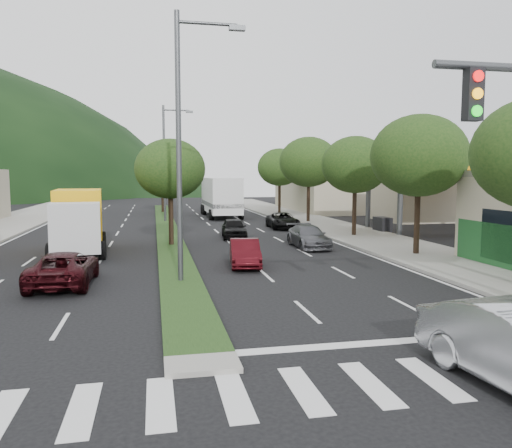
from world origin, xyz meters
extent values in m
plane|color=black|center=(0.00, 0.00, 0.00)|extent=(160.00, 160.00, 0.00)
cube|color=gray|center=(12.50, 25.00, 0.07)|extent=(5.00, 90.00, 0.15)
cube|color=#193413|center=(0.00, 28.00, 0.06)|extent=(1.60, 56.00, 0.12)
cube|color=silver|center=(0.00, -2.00, 0.01)|extent=(19.00, 2.20, 0.01)
cube|color=black|center=(5.40, -1.65, 5.70)|extent=(0.35, 0.25, 1.05)
cube|color=silver|center=(19.00, 22.00, 5.00)|extent=(12.00, 8.00, 0.50)
cube|color=orange|center=(19.00, 22.00, 4.65)|extent=(12.20, 8.20, 0.50)
cylinder|color=#47494C|center=(15.00, 19.50, 2.30)|extent=(0.36, 0.36, 4.60)
cylinder|color=#47494C|center=(23.00, 19.50, 2.30)|extent=(0.36, 0.36, 4.60)
cylinder|color=#47494C|center=(15.00, 24.50, 2.30)|extent=(0.36, 0.36, 4.60)
cylinder|color=#47494C|center=(23.00, 24.50, 2.30)|extent=(0.36, 0.36, 4.60)
cube|color=black|center=(15.00, 22.00, 0.55)|extent=(0.80, 1.60, 1.10)
cube|color=black|center=(23.00, 22.00, 0.55)|extent=(0.80, 1.60, 1.10)
cube|color=#B1A98D|center=(19.50, 44.00, 2.60)|extent=(10.00, 16.00, 5.20)
cylinder|color=black|center=(12.00, 12.00, 2.05)|extent=(0.28, 0.28, 3.81)
ellipsoid|color=#173210|center=(12.00, 12.00, 5.05)|extent=(4.80, 4.80, 4.08)
cylinder|color=black|center=(12.00, 20.00, 1.94)|extent=(0.28, 0.28, 3.58)
ellipsoid|color=#173210|center=(12.00, 20.00, 4.76)|extent=(4.40, 4.40, 3.74)
cylinder|color=black|center=(12.00, 30.00, 2.11)|extent=(0.28, 0.28, 3.92)
ellipsoid|color=#173210|center=(12.00, 30.00, 5.19)|extent=(5.00, 5.00, 4.25)
cylinder|color=black|center=(12.00, 40.00, 2.00)|extent=(0.28, 0.28, 3.70)
ellipsoid|color=#173210|center=(12.00, 40.00, 4.90)|extent=(4.60, 4.60, 3.91)
cylinder|color=black|center=(0.00, 18.00, 1.80)|extent=(0.28, 0.28, 3.36)
ellipsoid|color=#173210|center=(0.00, 18.00, 4.44)|extent=(4.00, 4.00, 3.40)
cylinder|color=black|center=(0.00, 44.00, 2.02)|extent=(0.28, 0.28, 3.81)
ellipsoid|color=#173210|center=(0.00, 44.00, 5.02)|extent=(4.80, 4.80, 4.08)
cylinder|color=#47494C|center=(0.00, 8.00, 5.00)|extent=(0.20, 0.20, 10.00)
cylinder|color=#47494C|center=(1.10, 8.00, 9.60)|extent=(2.20, 0.12, 0.12)
cube|color=#47494C|center=(2.20, 8.00, 9.50)|extent=(0.60, 0.25, 0.18)
cylinder|color=#47494C|center=(0.00, 33.00, 5.00)|extent=(0.20, 0.20, 10.00)
cylinder|color=#47494C|center=(1.10, 33.00, 9.60)|extent=(2.20, 0.12, 0.12)
cube|color=#47494C|center=(2.20, 33.00, 9.50)|extent=(0.60, 0.25, 0.18)
imported|color=black|center=(-4.27, 8.52, 0.64)|extent=(2.20, 4.62, 1.27)
imported|color=black|center=(4.13, 21.03, 0.65)|extent=(1.86, 3.92, 1.29)
imported|color=#4F4F54|center=(7.60, 16.03, 0.62)|extent=(1.77, 4.29, 1.24)
imported|color=#420B10|center=(3.02, 11.03, 0.60)|extent=(1.69, 3.77, 1.20)
imported|color=black|center=(8.71, 26.03, 0.61)|extent=(2.20, 4.45, 1.21)
cube|color=silver|center=(-4.55, 13.50, 1.63)|extent=(2.37, 1.83, 2.34)
cube|color=#FFB90D|center=(-4.90, 17.25, 1.73)|extent=(2.74, 4.48, 3.16)
cube|color=black|center=(-4.83, 16.44, 0.46)|extent=(2.59, 6.07, 0.31)
cylinder|color=black|center=(-3.42, 14.03, 0.46)|extent=(0.39, 0.94, 0.92)
cylinder|color=black|center=(-5.75, 13.81, 0.46)|extent=(0.39, 0.94, 0.92)
cylinder|color=black|center=(-3.63, 16.25, 0.46)|extent=(0.39, 0.94, 0.92)
cylinder|color=black|center=(-5.96, 16.02, 0.46)|extent=(0.39, 0.94, 0.92)
cylinder|color=black|center=(-3.82, 18.25, 0.46)|extent=(0.39, 0.94, 0.92)
cylinder|color=black|center=(-6.15, 18.03, 0.46)|extent=(0.39, 0.94, 0.92)
cube|color=white|center=(5.50, 37.76, 2.15)|extent=(2.80, 9.94, 3.31)
cube|color=#5E5E63|center=(5.50, 37.76, 1.32)|extent=(2.86, 9.94, 0.39)
cylinder|color=black|center=(4.11, 41.73, 0.50)|extent=(0.39, 0.99, 0.99)
cylinder|color=black|center=(6.86, 41.74, 0.50)|extent=(0.39, 0.99, 0.99)
cylinder|color=black|center=(4.11, 40.54, 0.50)|extent=(0.39, 0.99, 0.99)
cylinder|color=black|center=(6.87, 40.55, 0.50)|extent=(0.39, 0.99, 0.99)
cylinder|color=black|center=(4.13, 34.18, 0.50)|extent=(0.39, 0.99, 0.99)
cylinder|color=black|center=(6.89, 34.19, 0.50)|extent=(0.39, 0.99, 0.99)
camera|label=1|loc=(-0.94, -10.80, 4.09)|focal=35.00mm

